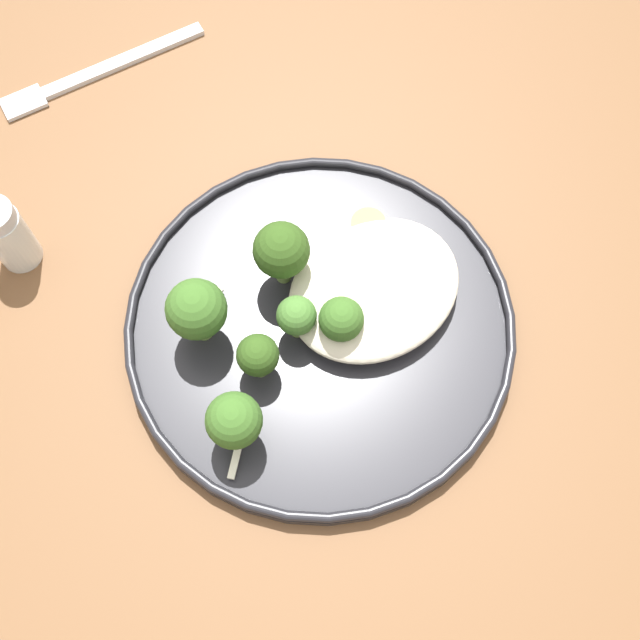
{
  "coord_description": "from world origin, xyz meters",
  "views": [
    {
      "loc": [
        0.09,
        0.15,
        1.3
      ],
      "look_at": [
        -0.04,
        -0.03,
        0.76
      ],
      "focal_mm": 45.09,
      "sensor_mm": 36.0,
      "label": 1
    }
  ],
  "objects_px": {
    "seared_scallop_tiny_bay": "(368,227)",
    "broccoli_floret_front_edge": "(341,320)",
    "dinner_plate": "(320,326)",
    "seared_scallop_rear_pale": "(405,307)",
    "seared_scallop_half_hidden": "(350,267)",
    "broccoli_floret_beside_noodles": "(258,356)",
    "broccoli_floret_right_tilted": "(230,416)",
    "dinner_fork": "(97,72)",
    "salt_shaker": "(8,235)",
    "broccoli_floret_small_sprig": "(297,316)",
    "seared_scallop_center_golden": "(383,334)",
    "broccoli_floret_left_leaning": "(281,251)",
    "broccoli_floret_tall_stalk": "(197,310)"
  },
  "relations": [
    {
      "from": "broccoli_floret_small_sprig",
      "to": "dinner_fork",
      "type": "relative_size",
      "value": 0.23
    },
    {
      "from": "seared_scallop_center_golden",
      "to": "broccoli_floret_tall_stalk",
      "type": "bearing_deg",
      "value": -38.81
    },
    {
      "from": "seared_scallop_rear_pale",
      "to": "salt_shaker",
      "type": "height_order",
      "value": "salt_shaker"
    },
    {
      "from": "seared_scallop_rear_pale",
      "to": "dinner_fork",
      "type": "bearing_deg",
      "value": -78.07
    },
    {
      "from": "seared_scallop_tiny_bay",
      "to": "dinner_fork",
      "type": "bearing_deg",
      "value": -71.55
    },
    {
      "from": "seared_scallop_center_golden",
      "to": "broccoli_floret_right_tilted",
      "type": "height_order",
      "value": "broccoli_floret_right_tilted"
    },
    {
      "from": "dinner_plate",
      "to": "seared_scallop_center_golden",
      "type": "bearing_deg",
      "value": 129.61
    },
    {
      "from": "seared_scallop_half_hidden",
      "to": "seared_scallop_center_golden",
      "type": "relative_size",
      "value": 1.51
    },
    {
      "from": "broccoli_floret_right_tilted",
      "to": "broccoli_floret_beside_noodles",
      "type": "bearing_deg",
      "value": -145.72
    },
    {
      "from": "dinner_plate",
      "to": "seared_scallop_tiny_bay",
      "type": "distance_m",
      "value": 0.09
    },
    {
      "from": "seared_scallop_half_hidden",
      "to": "broccoli_floret_right_tilted",
      "type": "relative_size",
      "value": 0.6
    },
    {
      "from": "broccoli_floret_left_leaning",
      "to": "broccoli_floret_right_tilted",
      "type": "bearing_deg",
      "value": 38.95
    },
    {
      "from": "dinner_plate",
      "to": "dinner_fork",
      "type": "bearing_deg",
      "value": -87.27
    },
    {
      "from": "seared_scallop_rear_pale",
      "to": "broccoli_floret_left_leaning",
      "type": "xyz_separation_m",
      "value": [
        0.06,
        -0.08,
        0.03
      ]
    },
    {
      "from": "dinner_plate",
      "to": "broccoli_floret_front_edge",
      "type": "bearing_deg",
      "value": 114.74
    },
    {
      "from": "dinner_fork",
      "to": "seared_scallop_rear_pale",
      "type": "bearing_deg",
      "value": 101.93
    },
    {
      "from": "seared_scallop_tiny_bay",
      "to": "broccoli_floret_front_edge",
      "type": "distance_m",
      "value": 0.09
    },
    {
      "from": "dinner_plate",
      "to": "seared_scallop_rear_pale",
      "type": "bearing_deg",
      "value": 153.0
    },
    {
      "from": "broccoli_floret_tall_stalk",
      "to": "broccoli_floret_left_leaning",
      "type": "xyz_separation_m",
      "value": [
        -0.07,
        -0.0,
        0.0
      ]
    },
    {
      "from": "dinner_plate",
      "to": "salt_shaker",
      "type": "distance_m",
      "value": 0.24
    },
    {
      "from": "broccoli_floret_front_edge",
      "to": "broccoli_floret_left_leaning",
      "type": "bearing_deg",
      "value": -84.86
    },
    {
      "from": "seared_scallop_center_golden",
      "to": "broccoli_floret_right_tilted",
      "type": "xyz_separation_m",
      "value": [
        0.13,
        -0.01,
        0.02
      ]
    },
    {
      "from": "broccoli_floret_left_leaning",
      "to": "broccoli_floret_small_sprig",
      "type": "relative_size",
      "value": 1.46
    },
    {
      "from": "seared_scallop_rear_pale",
      "to": "salt_shaker",
      "type": "relative_size",
      "value": 0.4
    },
    {
      "from": "seared_scallop_half_hidden",
      "to": "broccoli_floret_beside_noodles",
      "type": "bearing_deg",
      "value": 13.23
    },
    {
      "from": "seared_scallop_tiny_bay",
      "to": "broccoli_floret_beside_noodles",
      "type": "relative_size",
      "value": 0.68
    },
    {
      "from": "seared_scallop_center_golden",
      "to": "dinner_fork",
      "type": "bearing_deg",
      "value": -82.58
    },
    {
      "from": "seared_scallop_half_hidden",
      "to": "salt_shaker",
      "type": "bearing_deg",
      "value": -40.92
    },
    {
      "from": "seared_scallop_center_golden",
      "to": "broccoli_floret_small_sprig",
      "type": "distance_m",
      "value": 0.07
    },
    {
      "from": "dinner_plate",
      "to": "dinner_fork",
      "type": "xyz_separation_m",
      "value": [
        0.01,
        -0.31,
        -0.01
      ]
    },
    {
      "from": "seared_scallop_tiny_bay",
      "to": "seared_scallop_half_hidden",
      "type": "bearing_deg",
      "value": 30.76
    },
    {
      "from": "broccoli_floret_tall_stalk",
      "to": "broccoli_floret_left_leaning",
      "type": "height_order",
      "value": "same"
    },
    {
      "from": "seared_scallop_center_golden",
      "to": "broccoli_floret_tall_stalk",
      "type": "xyz_separation_m",
      "value": [
        0.1,
        -0.08,
        0.03
      ]
    },
    {
      "from": "dinner_plate",
      "to": "broccoli_floret_beside_noodles",
      "type": "distance_m",
      "value": 0.06
    },
    {
      "from": "broccoli_floret_front_edge",
      "to": "dinner_fork",
      "type": "relative_size",
      "value": 0.25
    },
    {
      "from": "seared_scallop_tiny_bay",
      "to": "seared_scallop_rear_pale",
      "type": "xyz_separation_m",
      "value": [
        0.02,
        0.07,
        -0.0
      ]
    },
    {
      "from": "broccoli_floret_right_tilted",
      "to": "broccoli_floret_left_leaning",
      "type": "height_order",
      "value": "broccoli_floret_left_leaning"
    },
    {
      "from": "seared_scallop_tiny_bay",
      "to": "seared_scallop_center_golden",
      "type": "height_order",
      "value": "same"
    },
    {
      "from": "dinner_plate",
      "to": "seared_scallop_half_hidden",
      "type": "bearing_deg",
      "value": -153.91
    },
    {
      "from": "broccoli_floret_small_sprig",
      "to": "salt_shaker",
      "type": "distance_m",
      "value": 0.23
    },
    {
      "from": "dinner_plate",
      "to": "broccoli_floret_front_edge",
      "type": "relative_size",
      "value": 6.1
    },
    {
      "from": "seared_scallop_tiny_bay",
      "to": "dinner_fork",
      "type": "relative_size",
      "value": 0.16
    },
    {
      "from": "broccoli_floret_right_tilted",
      "to": "salt_shaker",
      "type": "distance_m",
      "value": 0.23
    },
    {
      "from": "seared_scallop_half_hidden",
      "to": "dinner_fork",
      "type": "distance_m",
      "value": 0.29
    },
    {
      "from": "broccoli_floret_beside_noodles",
      "to": "salt_shaker",
      "type": "distance_m",
      "value": 0.21
    },
    {
      "from": "broccoli_floret_right_tilted",
      "to": "broccoli_floret_small_sprig",
      "type": "xyz_separation_m",
      "value": [
        -0.08,
        -0.04,
        -0.01
      ]
    },
    {
      "from": "seared_scallop_rear_pale",
      "to": "broccoli_floret_small_sprig",
      "type": "xyz_separation_m",
      "value": [
        0.07,
        -0.03,
        0.02
      ]
    },
    {
      "from": "broccoli_floret_small_sprig",
      "to": "seared_scallop_half_hidden",
      "type": "bearing_deg",
      "value": -165.83
    },
    {
      "from": "dinner_plate",
      "to": "seared_scallop_rear_pale",
      "type": "relative_size",
      "value": 10.83
    },
    {
      "from": "salt_shaker",
      "to": "dinner_plate",
      "type": "bearing_deg",
      "value": 128.65
    }
  ]
}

